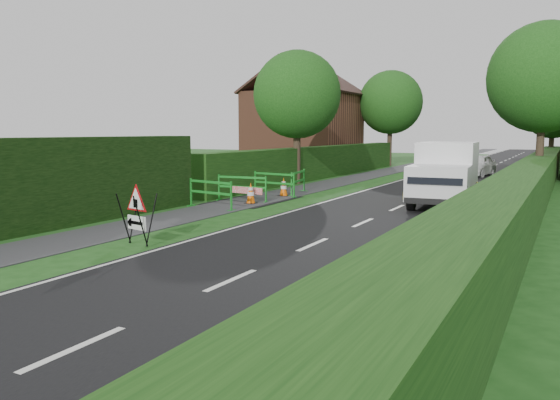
% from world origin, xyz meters
% --- Properties ---
extents(ground, '(120.00, 120.00, 0.00)m').
position_xyz_m(ground, '(0.00, 0.00, 0.00)').
color(ground, '#174213').
rests_on(ground, ground).
extents(road_surface, '(6.00, 90.00, 0.02)m').
position_xyz_m(road_surface, '(2.50, 35.00, 0.00)').
color(road_surface, black).
rests_on(road_surface, ground).
extents(footpath, '(2.00, 90.00, 0.02)m').
position_xyz_m(footpath, '(-3.00, 35.00, 0.01)').
color(footpath, '#2D2D30').
rests_on(footpath, ground).
extents(hedge_west_far, '(1.00, 24.00, 1.80)m').
position_xyz_m(hedge_west_far, '(-5.00, 22.00, 0.00)').
color(hedge_west_far, '#14380F').
rests_on(hedge_west_far, ground).
extents(hedge_east, '(1.20, 50.00, 1.50)m').
position_xyz_m(hedge_east, '(6.50, 16.00, 0.00)').
color(hedge_east, '#14380F').
rests_on(hedge_east, ground).
extents(house_west, '(7.50, 7.40, 7.88)m').
position_xyz_m(house_west, '(-10.00, 30.00, 2.90)').
color(house_west, brown).
rests_on(house_west, ground).
extents(tree_nw, '(4.40, 4.40, 6.70)m').
position_xyz_m(tree_nw, '(-4.60, 18.00, 4.48)').
color(tree_nw, '#2D2116').
rests_on(tree_nw, ground).
extents(tree_ne, '(5.20, 5.20, 7.79)m').
position_xyz_m(tree_ne, '(6.40, 22.00, 5.17)').
color(tree_ne, '#2D2116').
rests_on(tree_ne, ground).
extents(tree_fw, '(4.80, 4.80, 7.24)m').
position_xyz_m(tree_fw, '(-4.60, 34.00, 4.83)').
color(tree_fw, '#2D2116').
rests_on(tree_fw, ground).
extents(tree_fe, '(4.20, 4.20, 6.33)m').
position_xyz_m(tree_fe, '(6.40, 38.00, 4.22)').
color(tree_fe, '#2D2116').
rests_on(tree_fe, ground).
extents(triangle_sign, '(0.98, 0.98, 1.22)m').
position_xyz_m(triangle_sign, '(-1.14, 2.53, 0.85)').
color(triangle_sign, black).
rests_on(triangle_sign, ground).
extents(works_van, '(2.34, 5.11, 2.27)m').
position_xyz_m(works_van, '(3.81, 12.98, 1.20)').
color(works_van, silver).
rests_on(works_van, ground).
extents(traffic_cone_0, '(0.38, 0.38, 0.79)m').
position_xyz_m(traffic_cone_0, '(4.54, 11.40, 0.39)').
color(traffic_cone_0, black).
rests_on(traffic_cone_0, ground).
extents(traffic_cone_1, '(0.38, 0.38, 0.79)m').
position_xyz_m(traffic_cone_1, '(5.05, 12.75, 0.39)').
color(traffic_cone_1, black).
rests_on(traffic_cone_1, ground).
extents(traffic_cone_2, '(0.38, 0.38, 0.79)m').
position_xyz_m(traffic_cone_2, '(5.43, 16.23, 0.39)').
color(traffic_cone_2, black).
rests_on(traffic_cone_2, ground).
extents(traffic_cone_3, '(0.38, 0.38, 0.79)m').
position_xyz_m(traffic_cone_3, '(-2.60, 10.12, 0.39)').
color(traffic_cone_3, black).
rests_on(traffic_cone_3, ground).
extents(traffic_cone_4, '(0.38, 0.38, 0.79)m').
position_xyz_m(traffic_cone_4, '(-2.62, 12.77, 0.39)').
color(traffic_cone_4, black).
rests_on(traffic_cone_4, ground).
extents(ped_barrier_0, '(2.09, 0.73, 1.00)m').
position_xyz_m(ped_barrier_0, '(-3.22, 8.46, 0.63)').
color(ped_barrier_0, '#178021').
rests_on(ped_barrier_0, ground).
extents(ped_barrier_1, '(2.08, 0.54, 1.00)m').
position_xyz_m(ped_barrier_1, '(-3.29, 10.62, 0.63)').
color(ped_barrier_1, '#178021').
rests_on(ped_barrier_1, ground).
extents(ped_barrier_2, '(2.09, 0.65, 1.00)m').
position_xyz_m(ped_barrier_2, '(-3.00, 12.65, 0.63)').
color(ped_barrier_2, '#178021').
rests_on(ped_barrier_2, ground).
extents(ped_barrier_3, '(0.73, 2.09, 1.00)m').
position_xyz_m(ped_barrier_3, '(-2.50, 13.87, 0.63)').
color(ped_barrier_3, '#178021').
rests_on(ped_barrier_3, ground).
extents(redwhite_plank, '(1.49, 0.22, 0.25)m').
position_xyz_m(redwhite_plank, '(-3.01, 10.48, 0.00)').
color(redwhite_plank, red).
rests_on(redwhite_plank, ground).
extents(hatchback_car, '(2.08, 4.04, 1.32)m').
position_xyz_m(hatchback_car, '(2.80, 27.29, 0.66)').
color(hatchback_car, white).
rests_on(hatchback_car, ground).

